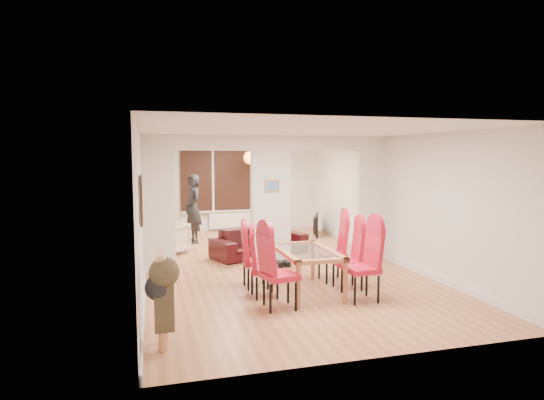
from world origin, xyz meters
name	(u,v)px	position (x,y,z in m)	size (l,w,h in m)	color
floor	(271,264)	(0.00, 0.00, 0.00)	(5.00, 9.00, 0.01)	#B77249
room_walls	(271,201)	(0.00, 0.00, 1.30)	(5.00, 9.00, 2.60)	silver
divider_wall	(271,201)	(0.00, 0.00, 1.30)	(5.00, 0.18, 2.60)	white
bay_window_blinds	(232,180)	(0.00, 4.44, 1.50)	(3.00, 0.08, 1.80)	black
radiator	(233,220)	(0.00, 4.40, 0.30)	(1.40, 0.08, 0.50)	white
pendant_light	(250,158)	(0.30, 3.30, 2.15)	(0.36, 0.36, 0.36)	orange
stair_newel	(161,291)	(-2.25, -3.20, 0.55)	(0.40, 1.20, 1.10)	tan
wall_poster	(141,200)	(-2.47, -2.40, 1.60)	(0.04, 0.52, 0.67)	gray
pillar_photo	(272,186)	(0.00, -0.10, 1.60)	(0.30, 0.03, 0.25)	#4C8CD8
dining_table	(306,271)	(0.04, -2.04, 0.35)	(0.84, 1.49, 0.70)	#B16B41
dining_chair_la	(280,270)	(-0.58, -2.65, 0.57)	(0.45, 0.45, 1.13)	red
dining_chair_lb	(264,265)	(-0.66, -2.07, 0.51)	(0.41, 0.41, 1.02)	red
dining_chair_lc	(256,257)	(-0.67, -1.54, 0.51)	(0.41, 0.41, 1.02)	red
dining_chair_ra	(361,263)	(0.72, -2.64, 0.58)	(0.46, 0.46, 1.15)	red
dining_chair_rb	(348,257)	(0.77, -2.03, 0.54)	(0.43, 0.43, 1.07)	red
dining_chair_rc	(333,250)	(0.73, -1.50, 0.56)	(0.45, 0.45, 1.11)	red
sofa	(260,242)	(-0.04, 0.82, 0.31)	(2.13, 0.83, 0.62)	black
armchair	(167,239)	(-2.00, 1.51, 0.35)	(0.74, 0.76, 0.69)	beige
person	(193,209)	(-1.31, 2.72, 0.87)	(0.41, 0.63, 1.73)	black
television	(313,225)	(2.00, 2.94, 0.30)	(0.13, 1.03, 0.59)	black
coffee_table	(253,236)	(0.20, 2.61, 0.10)	(0.91, 0.46, 0.21)	#331911
bottle	(251,227)	(0.16, 2.62, 0.35)	(0.07, 0.07, 0.29)	#143F19
bowl	(260,230)	(0.44, 2.72, 0.23)	(0.20, 0.20, 0.05)	#331911
shoes	(283,264)	(0.18, -0.27, 0.05)	(0.24, 0.26, 0.10)	black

